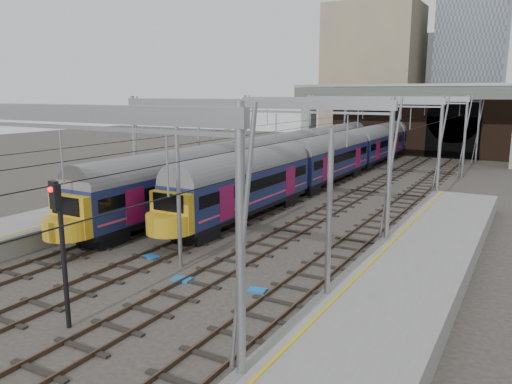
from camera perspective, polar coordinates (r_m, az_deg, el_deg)
The scene contains 15 objects.
ground at distance 22.95m, azimuth -11.71°, elevation -9.86°, with size 160.00×160.00×0.00m, color #38332D.
platform_left at distance 31.59m, azimuth -22.83°, elevation -3.61°, with size 4.32×55.00×1.12m.
platform_right at distance 16.89m, azimuth 12.63°, elevation -15.85°, with size 4.32×47.00×1.12m.
tracks at distance 35.09m, azimuth 4.52°, elevation -2.23°, with size 14.40×80.00×0.22m.
overhead_line at distance 40.15m, azimuth 8.61°, elevation 8.83°, with size 16.80×80.00×8.00m.
retaining_wall at distance 69.26m, azimuth 18.76°, elevation 7.47°, with size 28.00×2.75×9.00m.
overbridge at distance 63.64m, azimuth 16.65°, elevation 9.96°, with size 28.00×3.00×9.25m.
city_skyline at distance 87.71m, azimuth 22.58°, elevation 16.25°, with size 37.50×27.50×60.00m.
train_main at distance 53.10m, azimuth 11.37°, elevation 4.77°, with size 2.64×61.07×4.60m.
train_second at distance 44.77m, azimuth 2.17°, elevation 3.81°, with size 2.64×45.90×4.60m.
signal_near_centre at distance 18.33m, azimuth -21.43°, elevation -4.93°, with size 0.40×0.48×5.31m.
relay_cabinet at distance 29.72m, azimuth -20.12°, elevation -4.13°, with size 0.64×0.54×1.29m, color silver.
equip_cover_a at distance 25.95m, azimuth -11.89°, elevation -7.25°, with size 0.80×0.56×0.09m, color blue.
equip_cover_b at distance 22.72m, azimuth -8.45°, elevation -9.83°, with size 0.84×0.60×0.10m, color blue.
equip_cover_c at distance 21.33m, azimuth 0.11°, elevation -11.16°, with size 0.76×0.54×0.09m, color blue.
Camera 1 is at (14.26, -16.01, 8.17)m, focal length 35.00 mm.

